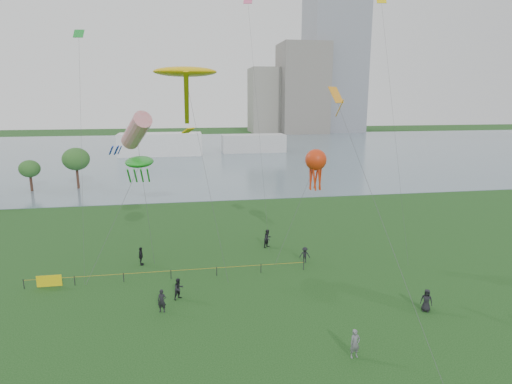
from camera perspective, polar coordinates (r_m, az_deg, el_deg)
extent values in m
plane|color=#123611|center=(28.78, 3.52, -20.24)|extent=(400.00, 400.00, 0.00)
cube|color=slate|center=(124.64, -6.90, 5.32)|extent=(400.00, 120.00, 0.08)
cube|color=slate|center=(192.61, 6.19, 13.53)|extent=(20.00, 20.00, 38.00)
cube|color=gray|center=(195.20, 1.62, 12.11)|extent=(16.00, 18.00, 28.00)
cube|color=silver|center=(119.37, -12.61, 6.23)|extent=(22.00, 8.00, 6.00)
cube|color=silver|center=(123.80, -0.36, 6.51)|extent=(18.00, 7.00, 5.00)
cylinder|color=#3A231A|center=(81.14, -27.76, 0.90)|extent=(0.44, 0.44, 2.39)
ellipsoid|color=#316226|center=(80.71, -27.96, 2.76)|extent=(3.39, 3.39, 2.86)
cylinder|color=#3A231A|center=(80.03, -22.66, 1.53)|extent=(0.44, 0.44, 3.19)
ellipsoid|color=#316226|center=(79.49, -22.88, 4.07)|extent=(4.54, 4.54, 3.83)
cylinder|color=black|center=(41.03, -28.57, -10.72)|extent=(0.07, 0.07, 0.85)
cylinder|color=black|center=(39.89, -23.04, -10.82)|extent=(0.07, 0.07, 0.85)
cylinder|color=black|center=(39.12, -17.24, -10.82)|extent=(0.07, 0.07, 0.85)
cylinder|color=black|center=(38.76, -11.27, -10.71)|extent=(0.07, 0.07, 0.85)
cylinder|color=black|center=(38.80, -5.26, -10.48)|extent=(0.07, 0.07, 0.85)
cylinder|color=black|center=(39.26, 0.66, -10.14)|extent=(0.07, 0.07, 0.85)
cylinder|color=black|center=(40.11, 6.38, -9.72)|extent=(0.07, 0.07, 0.85)
cylinder|color=gold|center=(38.63, -11.29, -10.27)|extent=(24.00, 0.03, 0.03)
cube|color=yellow|center=(40.37, -25.86, -10.62)|extent=(2.00, 0.04, 1.00)
imported|color=slate|center=(28.23, 13.06, -19.09)|extent=(0.73, 0.54, 1.83)
imported|color=black|center=(34.93, -10.26, -12.57)|extent=(1.06, 1.02, 1.72)
imported|color=black|center=(41.66, 6.52, -8.33)|extent=(1.12, 0.82, 1.56)
imported|color=black|center=(42.20, -15.09, -8.26)|extent=(0.52, 1.07, 1.78)
imported|color=black|center=(35.00, 21.78, -13.26)|extent=(1.00, 0.93, 1.72)
imported|color=black|center=(33.24, -12.44, -14.00)|extent=(0.73, 0.57, 1.76)
imported|color=black|center=(45.39, 1.58, -6.20)|extent=(1.20, 1.17, 1.95)
cylinder|color=#3F3F42|center=(37.28, -6.61, 2.11)|extent=(3.03, 5.17, 17.74)
ellipsoid|color=#DFAF0B|center=(39.25, -9.43, 15.54)|extent=(5.54, 3.46, 0.87)
cube|color=#DFAF0B|center=(34.99, -9.25, 12.00)|extent=(0.36, 6.98, 4.09)
cube|color=#DFAF0B|center=(31.28, -9.05, 8.10)|extent=(0.95, 0.95, 0.42)
cylinder|color=#3F3F42|center=(41.17, -14.50, -0.88)|extent=(1.07, 0.85, 12.58)
cylinder|color=red|center=(40.68, -15.68, 7.87)|extent=(3.52, 5.00, 3.70)
cylinder|color=#1B30BD|center=(39.82, -17.72, 5.34)|extent=(0.60, 1.13, 0.88)
cylinder|color=#1B30BD|center=(40.23, -18.04, 5.38)|extent=(0.60, 1.13, 0.88)
cylinder|color=#1B30BD|center=(40.16, -18.70, 5.33)|extent=(0.60, 1.13, 0.88)
cylinder|color=#1B30BD|center=(39.70, -18.81, 5.24)|extent=(0.60, 1.13, 0.88)
cylinder|color=#1B30BD|center=(39.49, -18.20, 5.25)|extent=(0.60, 1.13, 0.88)
cylinder|color=#3F3F42|center=(39.78, -18.44, -3.68)|extent=(4.61, 4.31, 9.80)
ellipsoid|color=#1B9720|center=(40.54, -15.27, 3.91)|extent=(2.54, 4.57, 0.89)
cylinder|color=#1B9720|center=(39.22, -16.57, 2.07)|extent=(0.16, 1.79, 1.54)
cylinder|color=#1B9720|center=(39.16, -15.77, 2.11)|extent=(0.16, 1.79, 1.54)
cylinder|color=#1B9720|center=(39.10, -14.97, 2.14)|extent=(0.16, 1.79, 1.54)
cylinder|color=#1B9720|center=(39.05, -14.17, 2.17)|extent=(0.16, 1.79, 1.54)
cylinder|color=#3F3F42|center=(40.85, 5.28, -2.70)|extent=(4.26, 1.63, 9.73)
sphere|color=red|center=(41.20, 7.98, 4.27)|extent=(2.04, 2.04, 2.04)
cylinder|color=red|center=(41.61, 8.58, 2.10)|extent=(0.18, 0.54, 2.60)
cylinder|color=red|center=(41.94, 8.07, 2.20)|extent=(0.49, 0.36, 2.61)
cylinder|color=red|center=(41.79, 7.41, 2.18)|extent=(0.49, 0.36, 2.61)
cylinder|color=red|center=(41.31, 7.26, 2.07)|extent=(0.18, 0.54, 2.60)
cylinder|color=red|center=(40.97, 7.76, 1.97)|extent=(0.49, 0.36, 2.61)
cylinder|color=red|center=(41.12, 8.43, 1.98)|extent=(0.49, 0.36, 2.61)
cylinder|color=#3F3F42|center=(29.18, 16.40, -3.29)|extent=(1.43, 15.21, 15.75)
cube|color=orange|center=(34.85, 10.62, 12.61)|extent=(1.55, 1.55, 1.26)
cylinder|color=orange|center=(34.02, 11.08, 10.91)|extent=(0.08, 1.58, 1.35)
cube|color=#198C2D|center=(44.12, -22.57, 18.93)|extent=(1.04, 1.00, 0.76)
cube|color=yellow|center=(45.75, 16.37, 23.40)|extent=(0.93, 0.60, 0.76)
cube|color=#E5598C|center=(48.42, -1.09, 24.18)|extent=(1.05, 0.96, 0.76)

